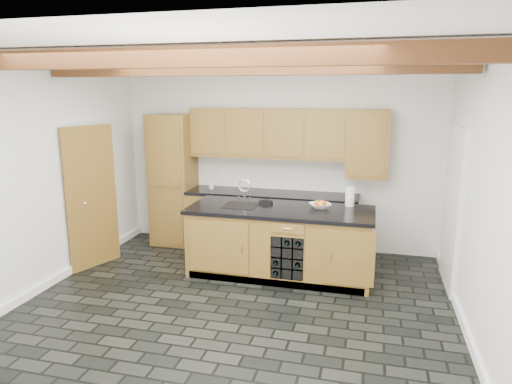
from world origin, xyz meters
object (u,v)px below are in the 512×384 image
at_px(kitchen_scale, 266,202).
at_px(fruit_bowl, 320,206).
at_px(island, 280,242).
at_px(paper_towel, 350,197).

distance_m(kitchen_scale, fruit_bowl, 0.77).
xyz_separation_m(island, fruit_bowl, (0.50, 0.14, 0.50)).
distance_m(kitchen_scale, paper_towel, 1.15).
bearing_deg(island, fruit_bowl, 15.56).
relative_size(fruit_bowl, paper_towel, 1.08).
bearing_deg(fruit_bowl, island, -164.44).
height_order(kitchen_scale, fruit_bowl, fruit_bowl).
height_order(kitchen_scale, paper_towel, paper_towel).
height_order(island, fruit_bowl, fruit_bowl).
xyz_separation_m(fruit_bowl, paper_towel, (0.37, 0.23, 0.10)).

